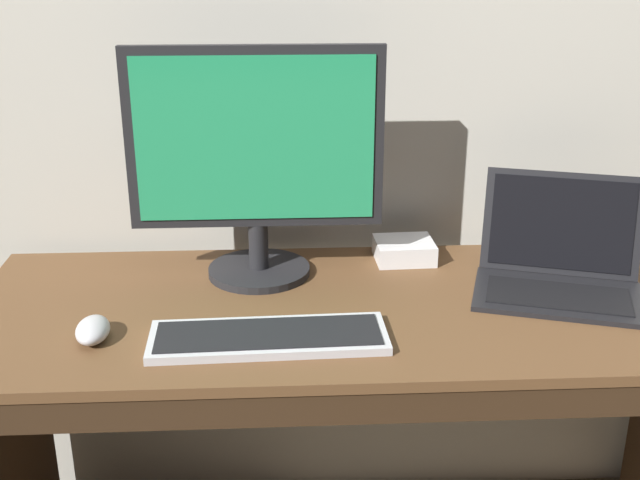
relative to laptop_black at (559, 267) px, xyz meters
name	(u,v)px	position (x,y,z in m)	size (l,w,h in m)	color
desk	(360,405)	(-0.42, -0.06, -0.29)	(1.59, 0.62, 0.73)	brown
laptop_black	(559,267)	(0.00, 0.00, 0.00)	(0.40, 0.36, 0.22)	black
external_monitor	(256,163)	(-0.63, 0.10, 0.21)	(0.53, 0.22, 0.50)	black
wired_keyboard	(269,337)	(-0.61, -0.20, -0.04)	(0.44, 0.16, 0.02)	#BCBCC1
computer_mouse	(93,330)	(-0.93, -0.18, -0.03)	(0.06, 0.10, 0.04)	#B7B7BC
external_drive_box	(404,250)	(-0.30, 0.18, -0.03)	(0.13, 0.11, 0.05)	silver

